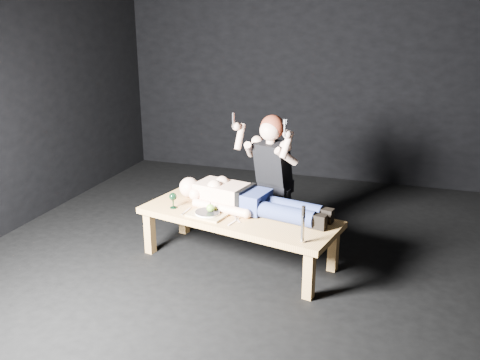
{
  "coord_description": "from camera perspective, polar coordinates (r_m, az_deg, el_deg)",
  "views": [
    {
      "loc": [
        1.2,
        -4.09,
        2.12
      ],
      "look_at": [
        -0.09,
        -0.14,
        0.75
      ],
      "focal_mm": 38.02,
      "sensor_mm": 36.0,
      "label": 1
    }
  ],
  "objects": [
    {
      "name": "knife_flat",
      "position": [
        4.28,
        -0.69,
        -4.69
      ],
      "size": [
        0.05,
        0.19,
        0.01
      ],
      "primitive_type": "cube",
      "rotation": [
        0.0,
        0.0,
        -0.19
      ],
      "color": "#B2B2B7",
      "rests_on": "table"
    },
    {
      "name": "goblet",
      "position": [
        4.59,
        -7.52,
        -2.3
      ],
      "size": [
        0.08,
        0.08,
        0.15
      ],
      "primitive_type": null,
      "rotation": [
        0.0,
        0.0,
        -0.21
      ],
      "color": "black",
      "rests_on": "table"
    },
    {
      "name": "spoon_flat",
      "position": [
        4.33,
        -0.41,
        -4.37
      ],
      "size": [
        0.12,
        0.16,
        0.01
      ],
      "primitive_type": "cube",
      "rotation": [
        0.0,
        0.0,
        0.63
      ],
      "color": "#B2B2B7",
      "rests_on": "table"
    },
    {
      "name": "back_wall",
      "position": [
        6.73,
        7.99,
        12.76
      ],
      "size": [
        5.0,
        0.0,
        5.0
      ],
      "primitive_type": "plane",
      "rotation": [
        1.57,
        0.0,
        0.0
      ],
      "color": "black",
      "rests_on": "ground"
    },
    {
      "name": "serving_tray",
      "position": [
        4.41,
        -3.64,
        -3.9
      ],
      "size": [
        0.36,
        0.29,
        0.02
      ],
      "primitive_type": "cube",
      "rotation": [
        0.0,
        0.0,
        -0.2
      ],
      "color": "tan",
      "rests_on": "table"
    },
    {
      "name": "fork_flat",
      "position": [
        4.52,
        -6.05,
        -3.49
      ],
      "size": [
        0.02,
        0.19,
        0.01
      ],
      "primitive_type": "cube",
      "rotation": [
        0.0,
        0.0,
        -0.02
      ],
      "color": "#B2B2B7",
      "rests_on": "table"
    },
    {
      "name": "plate",
      "position": [
        4.41,
        -3.65,
        -3.68
      ],
      "size": [
        0.25,
        0.25,
        0.02
      ],
      "primitive_type": "cylinder",
      "rotation": [
        0.0,
        0.0,
        -0.2
      ],
      "color": "white",
      "rests_on": "serving_tray"
    },
    {
      "name": "lying_man",
      "position": [
        4.48,
        1.25,
        -1.96
      ],
      "size": [
        1.71,
        0.84,
        0.25
      ],
      "primitive_type": null,
      "rotation": [
        0.0,
        0.0,
        -0.21
      ],
      "color": "#D9AA89",
      "rests_on": "table"
    },
    {
      "name": "apple",
      "position": [
        4.39,
        -3.34,
        -3.14
      ],
      "size": [
        0.07,
        0.07,
        0.07
      ],
      "primitive_type": "sphere",
      "color": "#449319",
      "rests_on": "plate"
    },
    {
      "name": "table",
      "position": [
        4.53,
        -0.2,
        -6.52
      ],
      "size": [
        1.85,
        1.02,
        0.45
      ],
      "primitive_type": "cube",
      "rotation": [
        0.0,
        0.0,
        -0.21
      ],
      "color": "#C89447",
      "rests_on": "ground"
    },
    {
      "name": "kneeling_woman",
      "position": [
        4.92,
        4.16,
        0.6
      ],
      "size": [
        0.88,
        0.93,
        1.27
      ],
      "primitive_type": null,
      "rotation": [
        0.0,
        0.0,
        -0.32
      ],
      "color": "black",
      "rests_on": "ground"
    },
    {
      "name": "ground",
      "position": [
        4.76,
        1.62,
        -8.2
      ],
      "size": [
        5.0,
        5.0,
        0.0
      ],
      "primitive_type": "plane",
      "color": "black",
      "rests_on": "ground"
    },
    {
      "name": "carving_knife",
      "position": [
        3.88,
        7.08,
        -4.98
      ],
      "size": [
        0.05,
        0.05,
        0.3
      ],
      "primitive_type": null,
      "rotation": [
        0.0,
        0.0,
        -0.21
      ],
      "color": "#B2B2B7",
      "rests_on": "table"
    }
  ]
}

